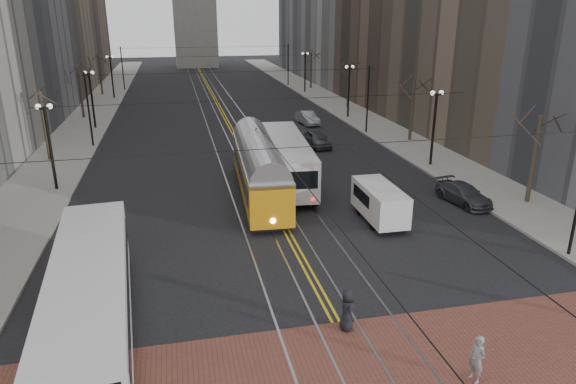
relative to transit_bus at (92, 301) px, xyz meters
name	(u,v)px	position (x,y,z in m)	size (l,w,h in m)	color
ground	(329,309)	(8.95, 0.00, -1.54)	(260.00, 260.00, 0.00)	black
sidewalk_left	(92,116)	(-6.05, 45.00, -1.46)	(5.00, 140.00, 0.15)	gray
sidewalk_right	(340,106)	(23.95, 45.00, -1.46)	(5.00, 140.00, 0.15)	gray
crosswalk_band	(363,372)	(8.95, -4.00, -1.53)	(25.00, 6.00, 0.01)	brown
streetcar_rails	(222,112)	(8.95, 45.00, -1.53)	(4.80, 130.00, 0.02)	gray
centre_lines	(222,112)	(8.95, 45.00, -1.53)	(0.42, 130.00, 0.01)	gold
lamp_posts	(238,113)	(8.95, 28.75, 1.26)	(27.60, 57.20, 5.60)	black
street_trees	(230,101)	(8.95, 35.25, 1.26)	(31.68, 53.28, 5.60)	#382D23
trolley_wires	(230,92)	(8.95, 34.83, 2.24)	(25.96, 120.00, 6.60)	black
transit_bus	(92,301)	(0.00, 0.00, 0.00)	(2.56, 12.30, 3.07)	silver
streetcar	(259,173)	(8.45, 14.09, 0.01)	(2.44, 13.16, 3.10)	orange
rear_bus	(286,161)	(10.75, 16.40, 0.03)	(2.61, 12.03, 3.14)	silver
cargo_van	(379,204)	(14.43, 8.29, -0.49)	(1.82, 4.72, 2.09)	white
sedan_grey	(317,139)	(15.59, 25.90, -0.82)	(1.68, 4.18, 1.43)	#3F4146
sedan_silver	(307,118)	(17.25, 35.60, -0.85)	(1.45, 4.16, 1.37)	#989B9F
sedan_parked	(464,194)	(20.75, 9.94, -0.92)	(1.72, 4.23, 1.23)	#404248
pedestrian_a	(347,310)	(9.19, -1.50, -0.70)	(0.81, 0.53, 1.65)	black
pedestrian_b	(477,359)	(12.33, -5.16, -0.70)	(0.60, 0.40, 1.65)	gray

